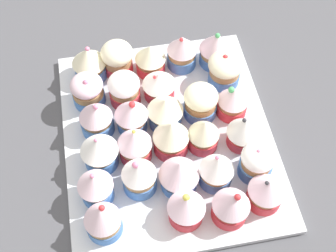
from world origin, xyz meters
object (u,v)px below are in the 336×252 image
(baking_tray, at_px, (168,137))
(cupcake_7, at_px, (217,170))
(cupcake_2, at_px, (244,131))
(cupcake_4, at_px, (225,69))
(cupcake_6, at_px, (231,205))
(cupcake_21, at_px, (117,58))
(cupcake_17, at_px, (139,176))
(cupcake_23, at_px, (96,186))
(cupcake_8, at_px, (204,134))
(cupcake_22, at_px, (103,219))
(cupcake_3, at_px, (233,102))
(cupcake_13, at_px, (171,136))
(cupcake_14, at_px, (167,111))
(cupcake_11, at_px, (185,208))
(cupcake_1, at_px, (257,162))
(cupcake_18, at_px, (135,145))
(cupcake_0, at_px, (266,191))
(cupcake_20, at_px, (124,89))
(cupcake_26, at_px, (88,90))
(cupcake_27, at_px, (89,62))
(cupcake_9, at_px, (201,102))
(cupcake_24, at_px, (100,151))
(cupcake_16, at_px, (150,59))
(cupcake_25, at_px, (96,117))
(cupcake_19, at_px, (131,115))
(cupcake_15, at_px, (157,85))
(cupcake_12, at_px, (180,174))
(cupcake_10, at_px, (182,51))

(baking_tray, distance_m, cupcake_7, 0.13)
(cupcake_2, relative_size, cupcake_4, 1.03)
(cupcake_6, distance_m, cupcake_21, 0.36)
(cupcake_17, bearing_deg, baking_tray, -35.28)
(cupcake_17, distance_m, cupcake_23, 0.07)
(cupcake_8, bearing_deg, cupcake_22, 123.55)
(cupcake_3, height_order, cupcake_13, cupcake_13)
(cupcake_6, bearing_deg, cupcake_14, 18.64)
(cupcake_3, height_order, cupcake_11, cupcake_11)
(cupcake_1, xyz_separation_m, cupcake_18, (0.07, 0.20, 0.00))
(cupcake_0, relative_size, cupcake_20, 1.01)
(cupcake_26, bearing_deg, cupcake_21, -44.75)
(cupcake_3, distance_m, cupcake_23, 0.29)
(cupcake_1, relative_size, cupcake_27, 0.94)
(cupcake_9, bearing_deg, cupcake_26, 72.07)
(cupcake_11, relative_size, cupcake_21, 0.96)
(cupcake_4, distance_m, cupcake_14, 0.15)
(cupcake_8, height_order, cupcake_24, cupcake_24)
(cupcake_2, bearing_deg, cupcake_9, 37.99)
(cupcake_11, xyz_separation_m, cupcake_16, (0.32, 0.00, 0.00))
(cupcake_11, bearing_deg, cupcake_6, -97.56)
(cupcake_1, height_order, cupcake_4, cupcake_1)
(cupcake_25, bearing_deg, cupcake_24, 179.52)
(cupcake_20, bearing_deg, cupcake_1, -134.28)
(baking_tray, distance_m, cupcake_3, 0.13)
(cupcake_13, relative_size, cupcake_24, 1.03)
(cupcake_13, xyz_separation_m, cupcake_19, (0.06, 0.06, -0.00))
(baking_tray, height_order, cupcake_15, cupcake_15)
(cupcake_8, xyz_separation_m, cupcake_23, (-0.07, 0.19, 0.00))
(cupcake_23, distance_m, cupcake_27, 0.26)
(cupcake_2, distance_m, cupcake_23, 0.27)
(cupcake_26, bearing_deg, cupcake_17, -160.67)
(cupcake_2, height_order, cupcake_19, cupcake_19)
(cupcake_23, distance_m, cupcake_25, 0.13)
(cupcake_7, xyz_separation_m, cupcake_27, (0.27, 0.19, 0.00))
(cupcake_11, distance_m, cupcake_23, 0.15)
(cupcake_22, bearing_deg, cupcake_12, -67.61)
(cupcake_7, xyz_separation_m, cupcake_8, (0.07, 0.01, -0.00))
(baking_tray, relative_size, cupcake_10, 5.50)
(cupcake_26, bearing_deg, cupcake_23, 178.89)
(cupcake_21, xyz_separation_m, cupcake_26, (-0.06, 0.06, -0.00))
(cupcake_11, xyz_separation_m, cupcake_23, (0.06, 0.13, 0.00))
(cupcake_12, relative_size, cupcake_13, 0.94)
(cupcake_26, bearing_deg, cupcake_12, -146.46)
(cupcake_8, xyz_separation_m, cupcake_16, (0.19, 0.06, -0.00))
(cupcake_17, relative_size, cupcake_27, 1.01)
(cupcake_0, xyz_separation_m, cupcake_7, (0.05, 0.07, 0.00))
(cupcake_2, distance_m, cupcake_25, 0.26)
(cupcake_4, xyz_separation_m, cupcake_8, (-0.13, 0.07, 0.00))
(cupcake_0, bearing_deg, cupcake_13, 46.34)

